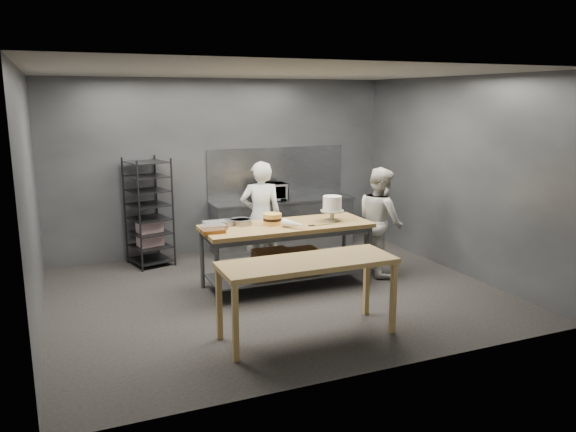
# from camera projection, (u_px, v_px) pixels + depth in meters

# --- Properties ---
(ground) EXTENTS (6.00, 6.00, 0.00)m
(ground) POSITION_uv_depth(u_px,v_px,m) (276.00, 293.00, 7.83)
(ground) COLOR black
(ground) RESTS_ON ground
(back_wall) EXTENTS (6.00, 0.04, 3.00)m
(back_wall) POSITION_uv_depth(u_px,v_px,m) (223.00, 166.00, 9.78)
(back_wall) COLOR #4C4F54
(back_wall) RESTS_ON ground
(work_table) EXTENTS (2.40, 0.90, 0.92)m
(work_table) POSITION_uv_depth(u_px,v_px,m) (286.00, 248.00, 8.02)
(work_table) COLOR olive
(work_table) RESTS_ON ground
(near_counter) EXTENTS (2.00, 0.70, 0.90)m
(near_counter) POSITION_uv_depth(u_px,v_px,m) (308.00, 268.00, 6.28)
(near_counter) COLOR olive
(near_counter) RESTS_ON ground
(back_counter) EXTENTS (2.60, 0.60, 0.90)m
(back_counter) POSITION_uv_depth(u_px,v_px,m) (283.00, 224.00, 10.08)
(back_counter) COLOR slate
(back_counter) RESTS_ON ground
(splashback_panel) EXTENTS (2.60, 0.02, 0.90)m
(splashback_panel) POSITION_uv_depth(u_px,v_px,m) (277.00, 172.00, 10.17)
(splashback_panel) COLOR slate
(splashback_panel) RESTS_ON back_counter
(speed_rack) EXTENTS (0.74, 0.78, 1.75)m
(speed_rack) POSITION_uv_depth(u_px,v_px,m) (149.00, 213.00, 9.03)
(speed_rack) COLOR black
(speed_rack) RESTS_ON ground
(chef_behind) EXTENTS (0.72, 0.57, 1.74)m
(chef_behind) POSITION_uv_depth(u_px,v_px,m) (261.00, 217.00, 8.67)
(chef_behind) COLOR white
(chef_behind) RESTS_ON ground
(chef_right) EXTENTS (0.68, 0.84, 1.65)m
(chef_right) POSITION_uv_depth(u_px,v_px,m) (380.00, 221.00, 8.58)
(chef_right) COLOR silver
(chef_right) RESTS_ON ground
(microwave) EXTENTS (0.54, 0.37, 0.30)m
(microwave) POSITION_uv_depth(u_px,v_px,m) (271.00, 192.00, 9.87)
(microwave) COLOR black
(microwave) RESTS_ON back_counter
(frosted_cake_stand) EXTENTS (0.34, 0.34, 0.37)m
(frosted_cake_stand) POSITION_uv_depth(u_px,v_px,m) (332.00, 205.00, 8.12)
(frosted_cake_stand) COLOR #A7A086
(frosted_cake_stand) RESTS_ON work_table
(layer_cake) EXTENTS (0.26, 0.26, 0.16)m
(layer_cake) POSITION_uv_depth(u_px,v_px,m) (272.00, 219.00, 7.91)
(layer_cake) COLOR #F5BB4E
(layer_cake) RESTS_ON work_table
(cake_pans) EXTENTS (0.72, 0.38, 0.07)m
(cake_pans) POSITION_uv_depth(u_px,v_px,m) (231.00, 223.00, 7.86)
(cake_pans) COLOR gray
(cake_pans) RESTS_ON work_table
(piping_bag) EXTENTS (0.30, 0.39, 0.12)m
(piping_bag) POSITION_uv_depth(u_px,v_px,m) (295.00, 224.00, 7.68)
(piping_bag) COLOR white
(piping_bag) RESTS_ON work_table
(offset_spatula) EXTENTS (0.37, 0.02, 0.02)m
(offset_spatula) POSITION_uv_depth(u_px,v_px,m) (317.00, 225.00, 7.87)
(offset_spatula) COLOR slate
(offset_spatula) RESTS_ON work_table
(pastry_clamshells) EXTENTS (0.39, 0.42, 0.11)m
(pastry_clamshells) POSITION_uv_depth(u_px,v_px,m) (214.00, 227.00, 7.54)
(pastry_clamshells) COLOR brown
(pastry_clamshells) RESTS_ON work_table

